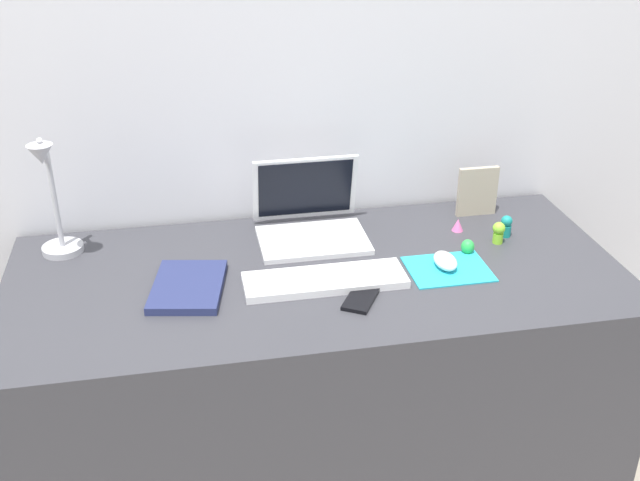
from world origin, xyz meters
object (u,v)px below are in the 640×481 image
picture_frame (477,191)px  toy_figurine_teal (506,226)px  toy_figurine_lime (499,232)px  toy_figurine_green (468,247)px  desk_lamp (53,203)px  keyboard (325,280)px  laptop (309,217)px  mouse (445,261)px  cell_phone (361,298)px  toy_figurine_pink (458,225)px  notebook_pad (188,287)px

picture_frame → toy_figurine_teal: (0.03, -0.15, -0.04)m
toy_figurine_lime → toy_figurine_green: 0.11m
desk_lamp → toy_figurine_green: desk_lamp is taller
keyboard → toy_figurine_teal: size_ratio=6.50×
laptop → mouse: laptop is taller
cell_phone → laptop: bearing=129.7°
mouse → toy_figurine_pink: 0.23m
mouse → toy_figurine_teal: (0.23, 0.14, 0.01)m
laptop → picture_frame: (0.51, 0.03, 0.02)m
cell_phone → desk_lamp: (-0.74, 0.36, 0.16)m
cell_phone → toy_figurine_lime: toy_figurine_lime is taller
notebook_pad → picture_frame: bearing=29.0°
toy_figurine_pink → toy_figurine_teal: size_ratio=0.58×
cell_phone → toy_figurine_teal: size_ratio=2.03×
notebook_pad → toy_figurine_teal: (0.89, 0.13, 0.02)m
mouse → desk_lamp: (-0.99, 0.25, 0.14)m
keyboard → cell_phone: bearing=-52.4°
toy_figurine_pink → toy_figurine_teal: (0.12, -0.06, 0.01)m
toy_figurine_teal → toy_figurine_lime: bearing=-137.0°
picture_frame → mouse: bearing=-123.8°
desk_lamp → toy_figurine_lime: (1.18, -0.14, -0.13)m
keyboard → toy_figurine_green: bearing=11.9°
cell_phone → picture_frame: 0.62m
notebook_pad → toy_figurine_pink: 0.80m
laptop → mouse: size_ratio=3.12×
desk_lamp → toy_figurine_pink: (1.10, -0.05, -0.14)m
mouse → notebook_pad: bearing=178.8°
cell_phone → notebook_pad: (-0.41, 0.13, 0.01)m
keyboard → toy_figurine_teal: bearing=16.6°
toy_figurine_lime → toy_figurine_pink: toy_figurine_lime is taller
keyboard → toy_figurine_teal: 0.58m
mouse → toy_figurine_lime: size_ratio=1.54×
desk_lamp → toy_figurine_lime: desk_lamp is taller
keyboard → desk_lamp: size_ratio=1.17×
keyboard → toy_figurine_lime: (0.52, 0.13, 0.02)m
laptop → toy_figurine_pink: (0.42, -0.06, -0.04)m
toy_figurine_green → toy_figurine_teal: toy_figurine_teal is taller
mouse → toy_figurine_pink: bearing=61.9°
toy_figurine_lime → toy_figurine_pink: size_ratio=1.71×
keyboard → toy_figurine_pink: size_ratio=11.26×
keyboard → toy_figurine_green: (0.41, 0.09, 0.01)m
keyboard → mouse: mouse is taller
toy_figurine_teal → desk_lamp: bearing=175.0°
desk_lamp → toy_figurine_teal: size_ratio=5.53×
picture_frame → toy_figurine_teal: picture_frame is taller
toy_figurine_teal → notebook_pad: bearing=-171.7°
desk_lamp → notebook_pad: size_ratio=1.45×
laptop → picture_frame: bearing=3.7°
laptop → notebook_pad: size_ratio=1.25×
toy_figurine_pink → toy_figurine_teal: bearing=-26.3°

